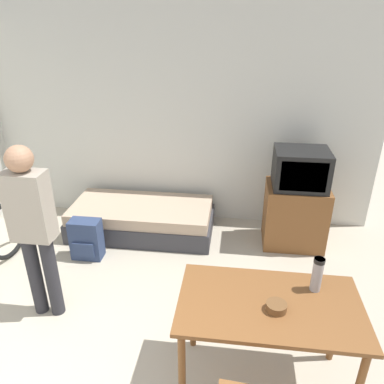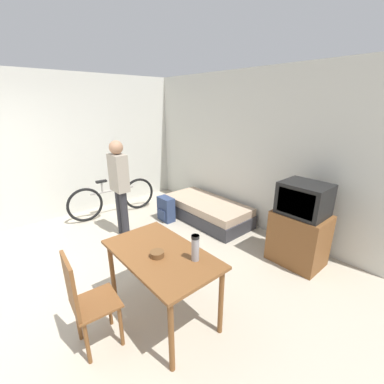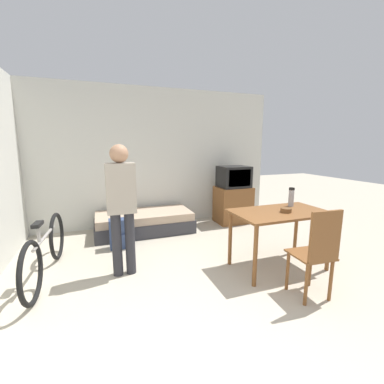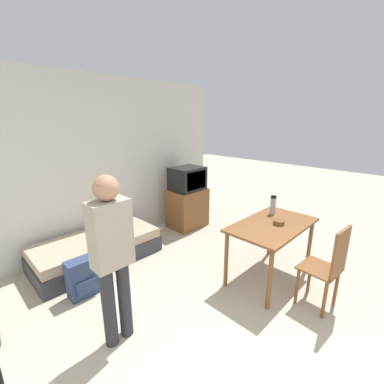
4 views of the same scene
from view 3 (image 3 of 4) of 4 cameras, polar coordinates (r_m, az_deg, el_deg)
The scene contains 11 objects.
ground_plane at distance 2.35m, azimuth 11.07°, elevation -32.94°, with size 20.00×20.00×0.00m, color #B2A893.
wall_back at distance 5.22m, azimuth -9.94°, elevation 7.51°, with size 5.32×0.06×2.70m.
daybed at distance 4.88m, azimuth -10.53°, elevation -6.62°, with size 1.76×0.83×0.38m.
tv at distance 5.38m, azimuth 9.13°, elevation -0.88°, with size 0.70×0.53×1.18m.
dining_table at distance 3.51m, azimuth 18.93°, elevation -5.64°, with size 1.22×0.71×0.77m.
wooden_chair at distance 2.97m, azimuth 26.04°, elevation -11.62°, with size 0.41×0.41×0.99m.
bicycle at distance 3.65m, azimuth -29.71°, elevation -11.23°, with size 0.20×1.76×0.75m.
person_standing at distance 3.20m, azimuth -15.41°, elevation -2.04°, with size 0.34×0.22×1.61m.
thermos_flask at distance 3.78m, azimuth 21.21°, elevation -0.86°, with size 0.08×0.08×0.26m.
mate_bowl at distance 3.45m, azimuth 20.15°, elevation -3.81°, with size 0.14×0.14×0.05m.
backpack at distance 4.23m, azimuth -15.58°, elevation -8.91°, with size 0.34×0.22×0.47m.
Camera 3 is at (-0.93, -1.44, 1.61)m, focal length 24.00 mm.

